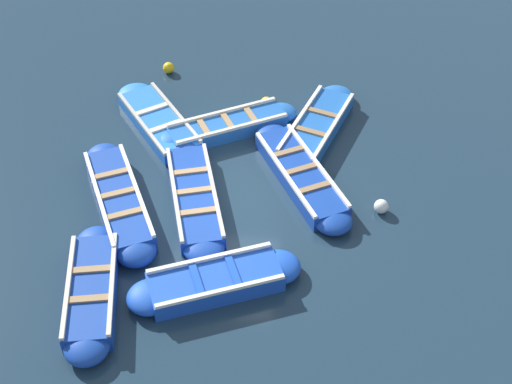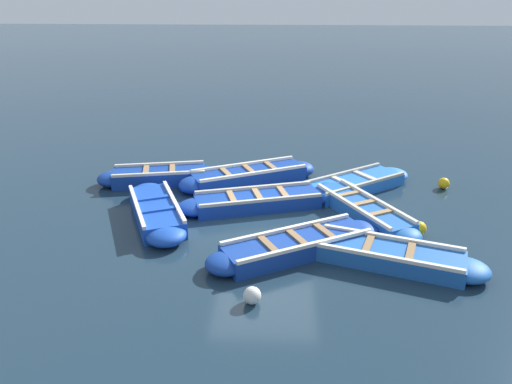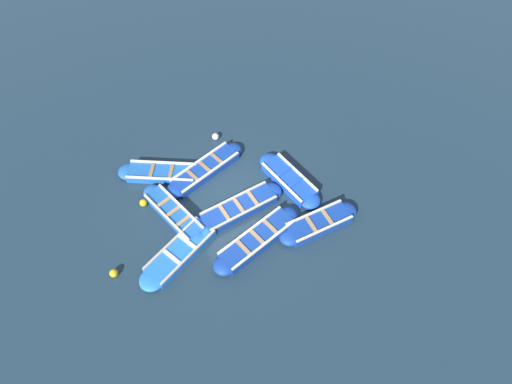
{
  "view_description": "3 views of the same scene",
  "coord_description": "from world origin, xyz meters",
  "px_view_note": "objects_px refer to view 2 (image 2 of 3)",
  "views": [
    {
      "loc": [
        -1.88,
        10.8,
        10.32
      ],
      "look_at": [
        -0.81,
        0.34,
        0.54
      ],
      "focal_mm": 50.0,
      "sensor_mm": 36.0,
      "label": 1
    },
    {
      "loc": [
        -10.3,
        -0.36,
        4.88
      ],
      "look_at": [
        0.94,
        0.27,
        0.21
      ],
      "focal_mm": 35.0,
      "sensor_mm": 36.0,
      "label": 2
    },
    {
      "loc": [
        8.63,
        -1.3,
        12.87
      ],
      "look_at": [
        0.11,
        0.98,
        0.4
      ],
      "focal_mm": 28.0,
      "sensor_mm": 36.0,
      "label": 3
    }
  ],
  "objects_px": {
    "boat_end_of_row": "(297,246)",
    "boat_stern_in": "(388,256)",
    "boat_drifting": "(160,176)",
    "boat_far_corner": "(354,184)",
    "boat_outer_right": "(363,210)",
    "boat_centre": "(258,201)",
    "boat_near_quay": "(156,211)",
    "buoy_orange_near": "(252,295)",
    "buoy_white_drifting": "(419,228)",
    "boat_outer_left": "(249,176)",
    "buoy_yellow_far": "(444,183)"
  },
  "relations": [
    {
      "from": "boat_outer_left",
      "to": "buoy_orange_near",
      "type": "distance_m",
      "value": 5.4
    },
    {
      "from": "boat_end_of_row",
      "to": "boat_near_quay",
      "type": "relative_size",
      "value": 1.1
    },
    {
      "from": "boat_centre",
      "to": "boat_far_corner",
      "type": "bearing_deg",
      "value": -62.88
    },
    {
      "from": "boat_outer_right",
      "to": "buoy_orange_near",
      "type": "bearing_deg",
      "value": 146.54
    },
    {
      "from": "boat_centre",
      "to": "buoy_white_drifting",
      "type": "xyz_separation_m",
      "value": [
        -1.19,
        -3.49,
        -0.02
      ]
    },
    {
      "from": "boat_outer_right",
      "to": "boat_near_quay",
      "type": "bearing_deg",
      "value": 94.75
    },
    {
      "from": "boat_centre",
      "to": "buoy_white_drifting",
      "type": "bearing_deg",
      "value": -108.82
    },
    {
      "from": "boat_drifting",
      "to": "buoy_yellow_far",
      "type": "relative_size",
      "value": 11.53
    },
    {
      "from": "boat_drifting",
      "to": "boat_outer_left",
      "type": "bearing_deg",
      "value": -88.05
    },
    {
      "from": "boat_drifting",
      "to": "boat_end_of_row",
      "type": "relative_size",
      "value": 0.9
    },
    {
      "from": "boat_centre",
      "to": "boat_drifting",
      "type": "bearing_deg",
      "value": 61.8
    },
    {
      "from": "boat_drifting",
      "to": "buoy_yellow_far",
      "type": "bearing_deg",
      "value": -89.78
    },
    {
      "from": "buoy_yellow_far",
      "to": "buoy_white_drifting",
      "type": "distance_m",
      "value": 2.94
    },
    {
      "from": "boat_far_corner",
      "to": "buoy_orange_near",
      "type": "relative_size",
      "value": 11.42
    },
    {
      "from": "boat_far_corner",
      "to": "boat_outer_right",
      "type": "relative_size",
      "value": 1.01
    },
    {
      "from": "boat_stern_in",
      "to": "boat_end_of_row",
      "type": "bearing_deg",
      "value": 81.2
    },
    {
      "from": "boat_outer_right",
      "to": "buoy_white_drifting",
      "type": "distance_m",
      "value": 1.34
    },
    {
      "from": "boat_end_of_row",
      "to": "buoy_orange_near",
      "type": "height_order",
      "value": "boat_end_of_row"
    },
    {
      "from": "boat_outer_left",
      "to": "buoy_yellow_far",
      "type": "bearing_deg",
      "value": -90.6
    },
    {
      "from": "boat_outer_left",
      "to": "buoy_yellow_far",
      "type": "height_order",
      "value": "boat_outer_left"
    },
    {
      "from": "boat_near_quay",
      "to": "buoy_white_drifting",
      "type": "bearing_deg",
      "value": -94.24
    },
    {
      "from": "buoy_orange_near",
      "to": "buoy_yellow_far",
      "type": "relative_size",
      "value": 1.04
    },
    {
      "from": "boat_drifting",
      "to": "boat_far_corner",
      "type": "xyz_separation_m",
      "value": [
        -0.2,
        -5.11,
        -0.04
      ]
    },
    {
      "from": "boat_far_corner",
      "to": "buoy_orange_near",
      "type": "bearing_deg",
      "value": 155.69
    },
    {
      "from": "boat_centre",
      "to": "boat_stern_in",
      "type": "height_order",
      "value": "boat_centre"
    },
    {
      "from": "boat_outer_right",
      "to": "buoy_white_drifting",
      "type": "bearing_deg",
      "value": -127.29
    },
    {
      "from": "boat_outer_left",
      "to": "buoy_orange_near",
      "type": "relative_size",
      "value": 12.55
    },
    {
      "from": "buoy_white_drifting",
      "to": "boat_far_corner",
      "type": "bearing_deg",
      "value": 23.68
    },
    {
      "from": "boat_centre",
      "to": "boat_near_quay",
      "type": "height_order",
      "value": "boat_near_quay"
    },
    {
      "from": "boat_far_corner",
      "to": "boat_outer_left",
      "type": "distance_m",
      "value": 2.75
    },
    {
      "from": "boat_centre",
      "to": "boat_outer_left",
      "type": "distance_m",
      "value": 1.55
    },
    {
      "from": "boat_drifting",
      "to": "boat_stern_in",
      "type": "bearing_deg",
      "value": -126.19
    },
    {
      "from": "boat_end_of_row",
      "to": "boat_stern_in",
      "type": "height_order",
      "value": "boat_end_of_row"
    },
    {
      "from": "buoy_orange_near",
      "to": "boat_drifting",
      "type": "bearing_deg",
      "value": 27.83
    },
    {
      "from": "buoy_orange_near",
      "to": "boat_centre",
      "type": "bearing_deg",
      "value": 1.74
    },
    {
      "from": "boat_drifting",
      "to": "boat_near_quay",
      "type": "distance_m",
      "value": 2.25
    },
    {
      "from": "boat_outer_left",
      "to": "buoy_yellow_far",
      "type": "xyz_separation_m",
      "value": [
        -0.05,
        -5.07,
        -0.06
      ]
    },
    {
      "from": "buoy_orange_near",
      "to": "buoy_white_drifting",
      "type": "distance_m",
      "value": 4.3
    },
    {
      "from": "boat_centre",
      "to": "buoy_white_drifting",
      "type": "distance_m",
      "value": 3.69
    },
    {
      "from": "buoy_orange_near",
      "to": "boat_near_quay",
      "type": "bearing_deg",
      "value": 37.26
    },
    {
      "from": "boat_outer_right",
      "to": "buoy_yellow_far",
      "type": "height_order",
      "value": "boat_outer_right"
    },
    {
      "from": "boat_outer_left",
      "to": "buoy_orange_near",
      "type": "bearing_deg",
      "value": -175.48
    },
    {
      "from": "boat_drifting",
      "to": "boat_end_of_row",
      "type": "distance_m",
      "value": 5.07
    },
    {
      "from": "boat_stern_in",
      "to": "buoy_white_drifting",
      "type": "xyz_separation_m",
      "value": [
        1.24,
        -0.88,
        -0.02
      ]
    },
    {
      "from": "boat_centre",
      "to": "boat_end_of_row",
      "type": "relative_size",
      "value": 1.04
    },
    {
      "from": "boat_centre",
      "to": "boat_outer_right",
      "type": "distance_m",
      "value": 2.45
    },
    {
      "from": "boat_near_quay",
      "to": "buoy_white_drifting",
      "type": "height_order",
      "value": "boat_near_quay"
    },
    {
      "from": "boat_drifting",
      "to": "boat_near_quay",
      "type": "xyz_separation_m",
      "value": [
        -2.2,
        -0.44,
        -0.0
      ]
    },
    {
      "from": "boat_far_corner",
      "to": "boat_outer_right",
      "type": "bearing_deg",
      "value": 179.96
    },
    {
      "from": "boat_end_of_row",
      "to": "buoy_white_drifting",
      "type": "height_order",
      "value": "boat_end_of_row"
    }
  ]
}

